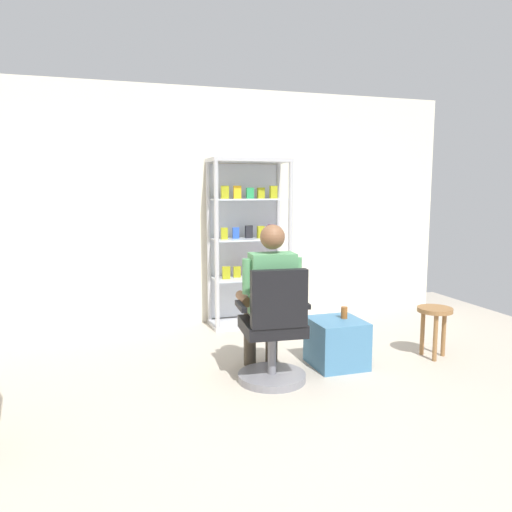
{
  "coord_description": "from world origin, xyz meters",
  "views": [
    {
      "loc": [
        -1.22,
        -2.71,
        1.57
      ],
      "look_at": [
        0.04,
        1.31,
        1.0
      ],
      "focal_mm": 34.97,
      "sensor_mm": 36.0,
      "label": 1
    }
  ],
  "objects_px": {
    "office_chair": "(274,336)",
    "seated_shopkeeper": "(269,293)",
    "display_cabinet_main": "(248,241)",
    "storage_crate": "(337,343)",
    "tea_glass": "(344,313)",
    "wooden_stool": "(435,318)"
  },
  "relations": [
    {
      "from": "display_cabinet_main",
      "to": "wooden_stool",
      "type": "bearing_deg",
      "value": -51.66
    },
    {
      "from": "office_chair",
      "to": "seated_shopkeeper",
      "type": "bearing_deg",
      "value": 85.28
    },
    {
      "from": "wooden_stool",
      "to": "tea_glass",
      "type": "bearing_deg",
      "value": 173.52
    },
    {
      "from": "storage_crate",
      "to": "tea_glass",
      "type": "xyz_separation_m",
      "value": [
        0.08,
        0.03,
        0.26
      ]
    },
    {
      "from": "display_cabinet_main",
      "to": "office_chair",
      "type": "bearing_deg",
      "value": -100.02
    },
    {
      "from": "office_chair",
      "to": "storage_crate",
      "type": "xyz_separation_m",
      "value": [
        0.67,
        0.22,
        -0.18
      ]
    },
    {
      "from": "tea_glass",
      "to": "seated_shopkeeper",
      "type": "bearing_deg",
      "value": -173.75
    },
    {
      "from": "display_cabinet_main",
      "to": "storage_crate",
      "type": "distance_m",
      "value": 1.8
    },
    {
      "from": "tea_glass",
      "to": "display_cabinet_main",
      "type": "bearing_deg",
      "value": 105.49
    },
    {
      "from": "office_chair",
      "to": "wooden_stool",
      "type": "height_order",
      "value": "office_chair"
    },
    {
      "from": "display_cabinet_main",
      "to": "office_chair",
      "type": "xyz_separation_m",
      "value": [
        -0.32,
        -1.81,
        -0.57
      ]
    },
    {
      "from": "seated_shopkeeper",
      "to": "tea_glass",
      "type": "height_order",
      "value": "seated_shopkeeper"
    },
    {
      "from": "tea_glass",
      "to": "wooden_stool",
      "type": "relative_size",
      "value": 0.22
    },
    {
      "from": "tea_glass",
      "to": "storage_crate",
      "type": "bearing_deg",
      "value": -160.75
    },
    {
      "from": "display_cabinet_main",
      "to": "seated_shopkeeper",
      "type": "relative_size",
      "value": 1.47
    },
    {
      "from": "display_cabinet_main",
      "to": "seated_shopkeeper",
      "type": "xyz_separation_m",
      "value": [
        -0.31,
        -1.65,
        -0.25
      ]
    },
    {
      "from": "office_chair",
      "to": "display_cabinet_main",
      "type": "bearing_deg",
      "value": 79.98
    },
    {
      "from": "seated_shopkeeper",
      "to": "wooden_stool",
      "type": "relative_size",
      "value": 2.72
    },
    {
      "from": "office_chair",
      "to": "storage_crate",
      "type": "distance_m",
      "value": 0.73
    },
    {
      "from": "display_cabinet_main",
      "to": "wooden_stool",
      "type": "xyz_separation_m",
      "value": [
        1.32,
        -1.67,
        -0.59
      ]
    },
    {
      "from": "office_chair",
      "to": "storage_crate",
      "type": "bearing_deg",
      "value": 17.76
    },
    {
      "from": "wooden_stool",
      "to": "seated_shopkeeper",
      "type": "bearing_deg",
      "value": 179.32
    }
  ]
}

